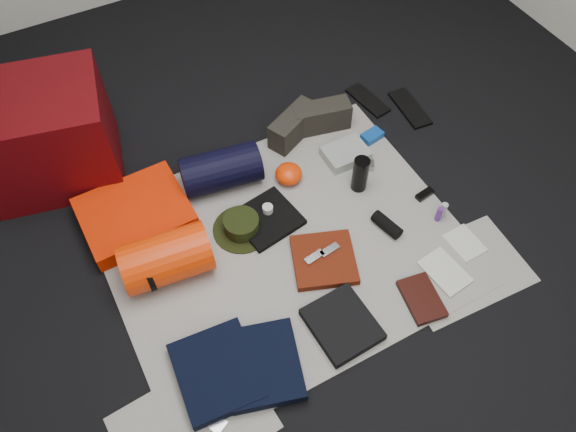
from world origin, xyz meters
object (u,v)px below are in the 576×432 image
red_cabinet (46,135)px  water_bottle (360,174)px  compact_camera (365,165)px  paperback_book (422,299)px  navy_duffel (221,170)px  sleeping_pad (135,214)px  stuff_sack (166,258)px

red_cabinet → water_bottle: red_cabinet is taller
compact_camera → paperback_book: size_ratio=0.40×
water_bottle → red_cabinet: bearing=147.3°
red_cabinet → navy_duffel: red_cabinet is taller
sleeping_pad → stuff_sack: bearing=-83.8°
sleeping_pad → paperback_book: (0.96, -1.01, -0.03)m
paperback_book → compact_camera: bearing=84.9°
navy_duffel → water_bottle: navy_duffel is taller
sleeping_pad → compact_camera: 1.18m
sleeping_pad → water_bottle: 1.11m
red_cabinet → sleeping_pad: size_ratio=1.23×
navy_duffel → paperback_book: bearing=-55.0°
navy_duffel → compact_camera: size_ratio=4.39×
stuff_sack → water_bottle: (1.02, 0.01, -0.01)m
paperback_book → stuff_sack: bearing=153.6°
stuff_sack → sleeping_pad: bearing=96.2°
water_bottle → compact_camera: water_bottle is taller
red_cabinet → water_bottle: 1.54m
navy_duffel → paperback_book: (0.50, -1.02, -0.09)m
water_bottle → compact_camera: size_ratio=2.24×
sleeping_pad → navy_duffel: navy_duffel is taller
sleeping_pad → water_bottle: size_ratio=2.49×
water_bottle → sleeping_pad: bearing=162.2°
paperback_book → water_bottle: bearing=91.0°
red_cabinet → paperback_book: (1.19, -1.50, -0.23)m
sleeping_pad → navy_duffel: bearing=1.3°
compact_camera → paperback_book: 0.79m
red_cabinet → paperback_book: red_cabinet is taller
red_cabinet → paperback_book: bearing=-39.2°
stuff_sack → paperback_book: stuff_sack is taller
red_cabinet → water_bottle: (1.29, -0.83, -0.15)m
red_cabinet → compact_camera: 1.59m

